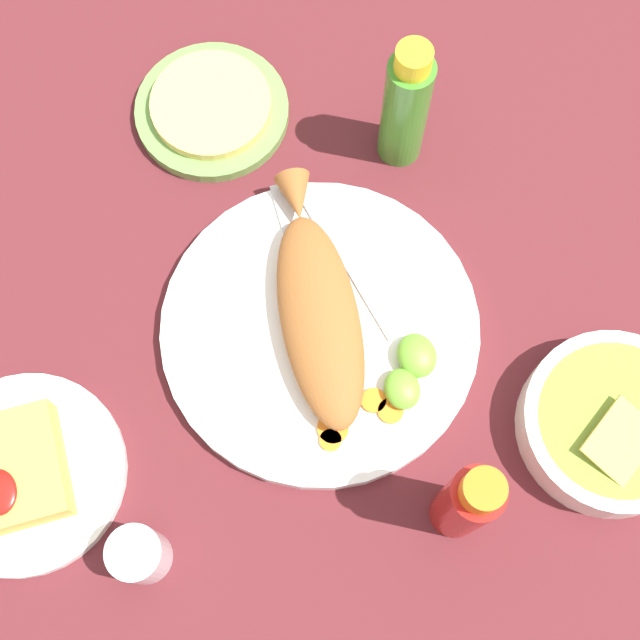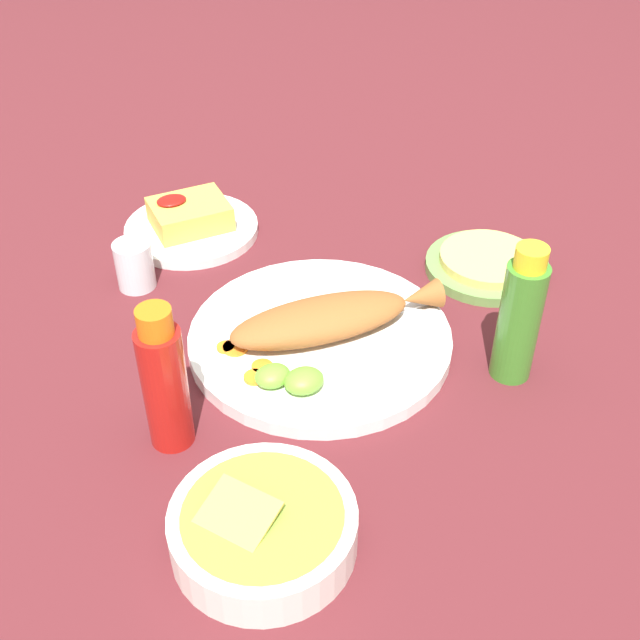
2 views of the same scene
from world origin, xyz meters
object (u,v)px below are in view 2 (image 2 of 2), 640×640
object	(u,v)px
fork_near	(378,313)
hot_sauce_bottle_green	(520,317)
fried_fish	(329,318)
tortilla_plate	(487,267)
salt_cup	(135,268)
main_plate	(320,339)
hot_sauce_bottle_red	(164,382)
fork_far	(389,336)
side_plate_fries	(192,229)
guacamole_bowl	(263,527)

from	to	relation	value
fork_near	hot_sauce_bottle_green	bearing A→B (deg)	-55.63
fried_fish	tortilla_plate	world-z (taller)	fried_fish
salt_cup	main_plate	bearing A→B (deg)	127.80
main_plate	hot_sauce_bottle_red	xyz separation A→B (m)	(0.21, 0.07, 0.07)
fork_far	salt_cup	size ratio (longest dim) A/B	2.83
side_plate_fries	hot_sauce_bottle_red	bearing A→B (deg)	69.03
fork_near	hot_sauce_bottle_red	world-z (taller)	hot_sauce_bottle_red
hot_sauce_bottle_green	salt_cup	distance (m)	0.49
hot_sauce_bottle_red	guacamole_bowl	distance (m)	0.18
hot_sauce_bottle_red	salt_cup	bearing A→B (deg)	-97.87
fork_near	side_plate_fries	bearing A→B (deg)	114.94
hot_sauce_bottle_red	hot_sauce_bottle_green	bearing A→B (deg)	170.15
hot_sauce_bottle_green	side_plate_fries	bearing A→B (deg)	-61.96
hot_sauce_bottle_red	tortilla_plate	size ratio (longest dim) A/B	1.03
fried_fish	fork_far	bearing A→B (deg)	151.23
fork_far	guacamole_bowl	xyz separation A→B (m)	(0.24, 0.20, 0.01)
main_plate	fried_fish	size ratio (longest dim) A/B	1.17
fork_near	tortilla_plate	bearing A→B (deg)	12.10
guacamole_bowl	fried_fish	bearing A→B (deg)	-127.49
fried_fish	tortilla_plate	distance (m)	0.27
fried_fish	fork_far	size ratio (longest dim) A/B	1.47
salt_cup	guacamole_bowl	size ratio (longest dim) A/B	0.38
fork_near	hot_sauce_bottle_green	size ratio (longest dim) A/B	1.08
fork_near	fork_far	world-z (taller)	same
side_plate_fries	tortilla_plate	distance (m)	0.42
hot_sauce_bottle_green	salt_cup	size ratio (longest dim) A/B	2.64
fried_fish	salt_cup	size ratio (longest dim) A/B	4.15
main_plate	fork_far	xyz separation A→B (m)	(-0.07, 0.04, 0.01)
side_plate_fries	tortilla_plate	size ratio (longest dim) A/B	1.16
main_plate	guacamole_bowl	world-z (taller)	guacamole_bowl
side_plate_fries	guacamole_bowl	xyz separation A→B (m)	(0.11, 0.54, 0.02)
side_plate_fries	tortilla_plate	bearing A→B (deg)	141.60
main_plate	hot_sauce_bottle_green	xyz separation A→B (m)	(-0.18, 0.14, 0.07)
hot_sauce_bottle_red	side_plate_fries	distance (m)	0.41
fork_near	tortilla_plate	xyz separation A→B (m)	(-0.19, -0.04, -0.01)
hot_sauce_bottle_green	salt_cup	xyz separation A→B (m)	(0.34, -0.35, -0.05)
fork_far	hot_sauce_bottle_red	distance (m)	0.28
fried_fish	salt_cup	bearing A→B (deg)	-45.18
fried_fish	hot_sauce_bottle_green	distance (m)	0.22
hot_sauce_bottle_red	fork_near	bearing A→B (deg)	-165.21
main_plate	fork_near	xyz separation A→B (m)	(-0.08, -0.00, 0.01)
fried_fish	side_plate_fries	world-z (taller)	fried_fish
hot_sauce_bottle_green	salt_cup	world-z (taller)	hot_sauce_bottle_green
salt_cup	tortilla_plate	size ratio (longest dim) A/B	0.39
side_plate_fries	salt_cup	bearing A→B (deg)	41.31
salt_cup	guacamole_bowl	xyz separation A→B (m)	(0.00, 0.45, -0.00)
fork_near	fork_far	size ratio (longest dim) A/B	1.01
main_plate	fork_far	world-z (taller)	fork_far
hot_sauce_bottle_green	tortilla_plate	distance (m)	0.22
main_plate	hot_sauce_bottle_red	bearing A→B (deg)	19.27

